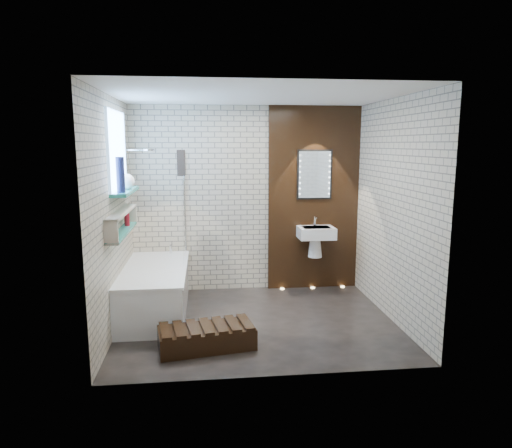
{
  "coord_description": "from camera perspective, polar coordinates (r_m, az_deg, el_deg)",
  "views": [
    {
      "loc": [
        -0.59,
        -5.13,
        2.07
      ],
      "look_at": [
        0.0,
        0.15,
        1.15
      ],
      "focal_mm": 32.3,
      "sensor_mm": 36.0,
      "label": 1
    }
  ],
  "objects": [
    {
      "name": "towel",
      "position": [
        5.74,
        -9.24,
        7.5
      ],
      "size": [
        0.09,
        0.24,
        0.31
      ],
      "primitive_type": "cube",
      "color": "black",
      "rests_on": "bath_screen"
    },
    {
      "name": "led_mirror",
      "position": [
        6.56,
        7.27,
        6.08
      ],
      "size": [
        0.5,
        0.02,
        0.7
      ],
      "color": "black",
      "rests_on": "walnut_panel"
    },
    {
      "name": "bath_screen",
      "position": [
        6.08,
        -8.96,
        2.24
      ],
      "size": [
        0.01,
        0.78,
        1.4
      ],
      "primitive_type": "cube",
      "color": "white",
      "rests_on": "bathtub"
    },
    {
      "name": "display_niche",
      "position": [
        5.44,
        -16.25,
        0.21
      ],
      "size": [
        0.14,
        1.3,
        0.26
      ],
      "color": "#248578",
      "rests_on": "room_shell"
    },
    {
      "name": "shower_head",
      "position": [
        6.12,
        -13.19,
        8.92
      ],
      "size": [
        0.18,
        0.18,
        0.02
      ],
      "primitive_type": "cylinder",
      "color": "silver",
      "rests_on": "room_shell"
    },
    {
      "name": "ground",
      "position": [
        5.56,
        0.17,
        -12.02
      ],
      "size": [
        3.2,
        3.2,
        0.0
      ],
      "primitive_type": "plane",
      "color": "black",
      "rests_on": "ground"
    },
    {
      "name": "floor_uplights",
      "position": [
        6.83,
        7.03,
        -7.83
      ],
      "size": [
        0.96,
        0.06,
        0.01
      ],
      "color": "#FFD899",
      "rests_on": "ground"
    },
    {
      "name": "walnut_step",
      "position": [
        4.91,
        -6.14,
        -13.82
      ],
      "size": [
        1.03,
        0.59,
        0.22
      ],
      "primitive_type": "cube",
      "rotation": [
        0.0,
        0.0,
        0.17
      ],
      "color": "black",
      "rests_on": "ground"
    },
    {
      "name": "sill_vases",
      "position": [
        5.5,
        -15.96,
        5.36
      ],
      "size": [
        0.18,
        0.53,
        0.39
      ],
      "color": "white",
      "rests_on": "clerestory_window"
    },
    {
      "name": "niche_bottles",
      "position": [
        5.52,
        -16.1,
        0.06
      ],
      "size": [
        0.06,
        0.89,
        0.16
      ],
      "color": "maroon",
      "rests_on": "display_niche"
    },
    {
      "name": "clerestory_window",
      "position": [
        5.57,
        -16.65,
        7.68
      ],
      "size": [
        0.18,
        1.0,
        0.94
      ],
      "color": "#7FADE0",
      "rests_on": "room_shell"
    },
    {
      "name": "bathtub",
      "position": [
        5.89,
        -12.37,
        -7.98
      ],
      "size": [
        0.79,
        1.74,
        0.7
      ],
      "color": "white",
      "rests_on": "ground"
    },
    {
      "name": "washbasin",
      "position": [
        6.52,
        7.43,
        -1.58
      ],
      "size": [
        0.5,
        0.36,
        0.58
      ],
      "color": "white",
      "rests_on": "walnut_panel"
    },
    {
      "name": "walnut_panel",
      "position": [
        6.63,
        7.13,
        3.08
      ],
      "size": [
        1.3,
        0.06,
        2.6
      ],
      "primitive_type": "cube",
      "color": "black",
      "rests_on": "ground"
    },
    {
      "name": "room_shell",
      "position": [
        5.22,
        0.18,
        1.34
      ],
      "size": [
        3.24,
        3.2,
        2.6
      ],
      "color": "#BBB095",
      "rests_on": "ground"
    }
  ]
}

